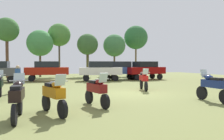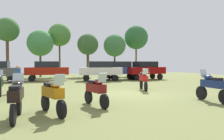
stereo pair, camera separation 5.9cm
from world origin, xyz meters
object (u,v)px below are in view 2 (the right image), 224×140
(motorcycle_5, at_px, (212,86))
(car_5, at_px, (47,69))
(car_1, at_px, (100,69))
(car_4, at_px, (145,69))
(motorcycle_8, at_px, (16,97))
(car_6, at_px, (119,69))
(motorcycle_12, at_px, (143,79))
(tree_5, at_px, (59,35))
(tree_9, at_px, (136,38))
(motorcycle_3, at_px, (53,94))
(tree_7, at_px, (7,30))
(person_1, at_px, (18,76))
(tree_3, at_px, (88,45))
(motorcycle_9, at_px, (96,90))
(tree_1, at_px, (115,46))
(tree_2, at_px, (40,43))

(motorcycle_5, relative_size, car_5, 0.49)
(car_1, relative_size, car_4, 1.03)
(motorcycle_8, height_order, car_6, car_6)
(car_4, bearing_deg, motorcycle_12, 146.62)
(car_6, bearing_deg, car_1, 117.17)
(tree_5, bearing_deg, car_5, -104.46)
(tree_9, bearing_deg, motorcycle_3, -121.10)
(car_4, xyz_separation_m, car_5, (-10.39, 1.75, 0.00))
(tree_5, height_order, tree_7, tree_7)
(motorcycle_5, relative_size, person_1, 1.27)
(person_1, bearing_deg, tree_3, -177.31)
(motorcycle_8, xyz_separation_m, car_5, (1.76, 16.38, 0.44))
(tree_3, distance_m, tree_7, 10.34)
(motorcycle_8, relative_size, motorcycle_9, 1.05)
(car_6, xyz_separation_m, tree_9, (5.81, 8.07, 4.53))
(motorcycle_12, height_order, car_4, car_4)
(car_6, bearing_deg, tree_1, -11.78)
(car_1, distance_m, person_1, 10.23)
(motorcycle_12, distance_m, tree_9, 19.91)
(tree_2, height_order, tree_3, tree_2)
(car_6, distance_m, tree_9, 10.92)
(motorcycle_12, height_order, car_5, car_5)
(motorcycle_12, distance_m, person_1, 8.15)
(car_4, bearing_deg, motorcycle_9, 139.97)
(car_5, bearing_deg, motorcycle_8, 177.25)
(motorcycle_9, relative_size, car_1, 0.45)
(tree_1, bearing_deg, tree_3, -177.46)
(motorcycle_9, height_order, car_6, car_6)
(tree_1, xyz_separation_m, tree_3, (-4.02, -0.18, 0.02))
(car_5, distance_m, tree_7, 9.33)
(car_6, relative_size, tree_9, 0.59)
(person_1, xyz_separation_m, tree_7, (-2.21, 15.65, 4.92))
(car_1, bearing_deg, tree_5, 28.78)
(tree_7, bearing_deg, car_6, -32.06)
(motorcycle_12, xyz_separation_m, tree_5, (-3.67, 18.67, 5.02))
(motorcycle_9, bearing_deg, tree_9, -131.22)
(motorcycle_3, relative_size, tree_9, 0.28)
(motorcycle_12, bearing_deg, tree_2, -54.19)
(car_1, relative_size, tree_2, 0.75)
(motorcycle_9, xyz_separation_m, car_6, (6.38, 14.19, 0.47))
(tree_2, distance_m, tree_5, 3.33)
(person_1, bearing_deg, tree_1, 172.54)
(tree_1, height_order, tree_2, tree_2)
(tree_7, bearing_deg, motorcycle_12, -59.28)
(motorcycle_5, distance_m, car_6, 14.94)
(motorcycle_9, height_order, car_4, car_4)
(car_5, relative_size, tree_1, 0.73)
(car_6, xyz_separation_m, tree_7, (-12.07, 7.56, 4.73))
(tree_5, distance_m, tree_7, 6.71)
(motorcycle_3, relative_size, car_5, 0.47)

